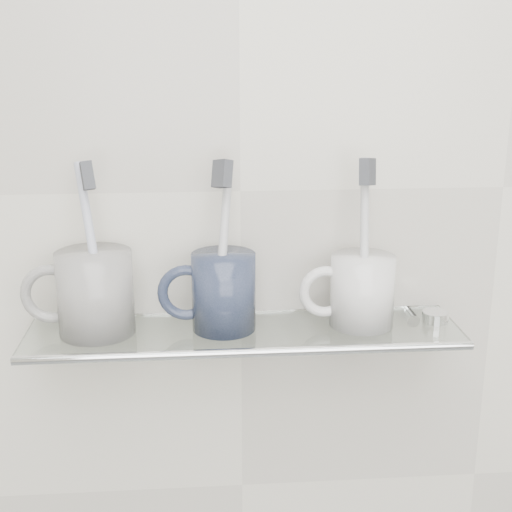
{
  "coord_description": "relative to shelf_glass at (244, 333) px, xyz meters",
  "views": [
    {
      "loc": [
        -0.05,
        0.27,
        1.42
      ],
      "look_at": [
        0.01,
        1.04,
        1.19
      ],
      "focal_mm": 50.0,
      "sensor_mm": 36.0,
      "label": 1
    }
  ],
  "objects": [
    {
      "name": "mug_left_handle",
      "position": [
        -0.22,
        0.0,
        0.05
      ],
      "size": [
        0.07,
        0.01,
        0.07
      ],
      "primitive_type": "torus",
      "rotation": [
        1.57,
        0.0,
        0.0
      ],
      "color": "silver",
      "rests_on": "mug_left"
    },
    {
      "name": "chrome_cap",
      "position": [
        0.23,
        0.0,
        0.01
      ],
      "size": [
        0.03,
        0.03,
        0.01
      ],
      "primitive_type": "cylinder",
      "color": "silver",
      "rests_on": "shelf_glass"
    },
    {
      "name": "toothbrush_left",
      "position": [
        -0.17,
        0.0,
        0.1
      ],
      "size": [
        0.04,
        0.06,
        0.19
      ],
      "primitive_type": "cylinder",
      "rotation": [
        -0.26,
        -0.08,
        0.25
      ],
      "color": "#ACB4D5",
      "rests_on": "mug_left"
    },
    {
      "name": "bracket_left",
      "position": [
        -0.21,
        0.05,
        -0.01
      ],
      "size": [
        0.02,
        0.03,
        0.02
      ],
      "primitive_type": "cylinder",
      "rotation": [
        1.57,
        0.0,
        0.0
      ],
      "color": "silver",
      "rests_on": "wall_back"
    },
    {
      "name": "bristles_right",
      "position": [
        0.14,
        0.0,
        0.19
      ],
      "size": [
        0.02,
        0.03,
        0.03
      ],
      "primitive_type": "cube",
      "rotation": [
        -0.15,
        -0.09,
        -0.57
      ],
      "color": "#37393F",
      "rests_on": "toothbrush_right"
    },
    {
      "name": "wall_back",
      "position": [
        0.0,
        0.06,
        0.15
      ],
      "size": [
        2.5,
        0.0,
        2.5
      ],
      "primitive_type": "plane",
      "rotation": [
        1.57,
        0.0,
        0.0
      ],
      "color": "beige",
      "rests_on": "ground"
    },
    {
      "name": "shelf_rail",
      "position": [
        0.0,
        -0.06,
        0.0
      ],
      "size": [
        0.5,
        0.01,
        0.01
      ],
      "primitive_type": "cylinder",
      "rotation": [
        0.0,
        1.57,
        0.0
      ],
      "color": "silver",
      "rests_on": "shelf_glass"
    },
    {
      "name": "bristles_center",
      "position": [
        -0.02,
        0.0,
        0.19
      ],
      "size": [
        0.03,
        0.03,
        0.04
      ],
      "primitive_type": "cube",
      "rotation": [
        -0.18,
        0.24,
        0.59
      ],
      "color": "#37393F",
      "rests_on": "toothbrush_center"
    },
    {
      "name": "toothbrush_center",
      "position": [
        -0.02,
        0.0,
        0.1
      ],
      "size": [
        0.03,
        0.07,
        0.19
      ],
      "primitive_type": "cylinder",
      "rotation": [
        -0.18,
        0.24,
        0.59
      ],
      "color": "#AFAFAF",
      "rests_on": "mug_center"
    },
    {
      "name": "bracket_right",
      "position": [
        0.21,
        0.05,
        -0.01
      ],
      "size": [
        0.02,
        0.03,
        0.02
      ],
      "primitive_type": "cylinder",
      "rotation": [
        1.57,
        0.0,
        0.0
      ],
      "color": "silver",
      "rests_on": "wall_back"
    },
    {
      "name": "mug_center_handle",
      "position": [
        -0.07,
        0.0,
        0.05
      ],
      "size": [
        0.07,
        0.01,
        0.07
      ],
      "primitive_type": "torus",
      "rotation": [
        1.57,
        0.0,
        0.0
      ],
      "color": "#192033",
      "rests_on": "mug_center"
    },
    {
      "name": "bristles_left",
      "position": [
        -0.17,
        0.0,
        0.19
      ],
      "size": [
        0.02,
        0.03,
        0.04
      ],
      "primitive_type": "cube",
      "rotation": [
        -0.26,
        -0.08,
        0.25
      ],
      "color": "#37393F",
      "rests_on": "toothbrush_left"
    },
    {
      "name": "mug_left",
      "position": [
        -0.17,
        0.0,
        0.05
      ],
      "size": [
        0.09,
        0.09,
        0.1
      ],
      "primitive_type": "cylinder",
      "rotation": [
        0.0,
        0.0,
        0.09
      ],
      "color": "silver",
      "rests_on": "shelf_glass"
    },
    {
      "name": "mug_right",
      "position": [
        0.14,
        0.0,
        0.05
      ],
      "size": [
        0.08,
        0.08,
        0.08
      ],
      "primitive_type": "cylinder",
      "rotation": [
        0.0,
        0.0,
        -0.07
      ],
      "color": "silver",
      "rests_on": "shelf_glass"
    },
    {
      "name": "mug_center",
      "position": [
        -0.02,
        0.0,
        0.05
      ],
      "size": [
        0.09,
        0.09,
        0.09
      ],
      "primitive_type": "cylinder",
      "rotation": [
        0.0,
        0.0,
        0.36
      ],
      "color": "#192033",
      "rests_on": "shelf_glass"
    },
    {
      "name": "toothbrush_right",
      "position": [
        0.14,
        0.0,
        0.1
      ],
      "size": [
        0.01,
        0.05,
        0.19
      ],
      "primitive_type": "cylinder",
      "rotation": [
        -0.15,
        -0.09,
        -0.57
      ],
      "color": "#BDBCBA",
      "rests_on": "mug_right"
    },
    {
      "name": "shelf_glass",
      "position": [
        0.0,
        0.0,
        0.0
      ],
      "size": [
        0.5,
        0.12,
        0.01
      ],
      "primitive_type": "cube",
      "color": "silver",
      "rests_on": "wall_back"
    },
    {
      "name": "mug_right_handle",
      "position": [
        0.09,
        0.0,
        0.05
      ],
      "size": [
        0.06,
        0.01,
        0.06
      ],
      "primitive_type": "torus",
      "rotation": [
        1.57,
        0.0,
        0.0
      ],
      "color": "silver",
      "rests_on": "mug_right"
    }
  ]
}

